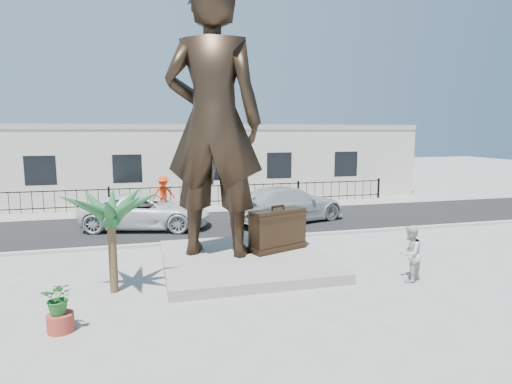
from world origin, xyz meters
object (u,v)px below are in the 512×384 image
Objects in this scene: statue at (213,122)px; suitcase at (278,230)px; tourist at (410,254)px; car_white at (146,211)px.

statue reaches higher than suitcase.
statue is at bearing -69.14° from tourist.
suitcase is 4.30m from tourist.
statue is 7.14m from tourist.
suitcase reaches higher than tourist.
tourist is (3.01, -3.07, -0.18)m from suitcase.
suitcase is 0.36× the size of car_white.
suitcase is at bearing -82.69° from tourist.
car_white is at bearing -48.03° from statue.
tourist reaches higher than car_white.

